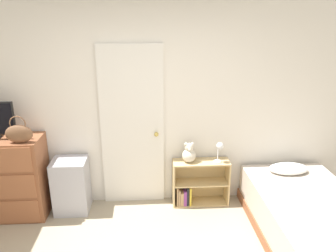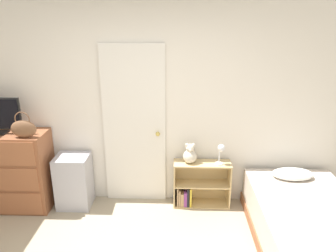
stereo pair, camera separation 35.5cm
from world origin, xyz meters
name	(u,v)px [view 1 (the left image)]	position (x,y,z in m)	size (l,w,h in m)	color
wall_back	(142,107)	(0.00, 2.02, 1.27)	(10.00, 0.06, 2.55)	silver
door_closed	(132,128)	(-0.13, 1.96, 1.03)	(0.78, 0.09, 2.05)	silver
dresser	(2,178)	(-1.71, 1.73, 0.50)	(1.03, 0.47, 1.01)	brown
handbag	(19,133)	(-1.37, 1.59, 1.12)	(0.30, 0.11, 0.32)	brown
storage_bin	(71,186)	(-0.91, 1.78, 0.35)	(0.42, 0.37, 0.69)	#ADADB7
bookshelf	(196,185)	(0.67, 1.85, 0.25)	(0.72, 0.25, 0.60)	tan
teddy_bear	(189,154)	(0.57, 1.84, 0.71)	(0.17, 0.17, 0.26)	beige
desk_lamp	(219,148)	(0.95, 1.81, 0.79)	(0.11, 0.11, 0.27)	silver
bed	(311,221)	(1.82, 1.02, 0.24)	(1.10, 1.92, 0.59)	brown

